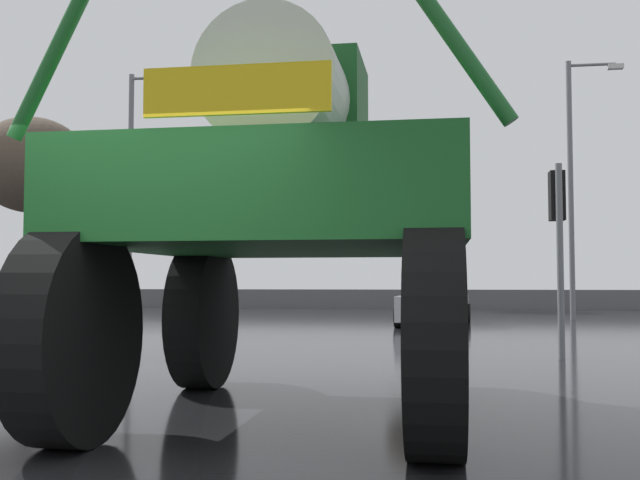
{
  "coord_description": "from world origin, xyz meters",
  "views": [
    {
      "loc": [
        2.08,
        -4.2,
        1.28
      ],
      "look_at": [
        0.59,
        5.9,
        1.85
      ],
      "focal_mm": 41.89,
      "sensor_mm": 36.0,
      "label": 1
    }
  ],
  "objects_px": {
    "sedan_ahead": "(434,301)",
    "streetlight_far_right": "(574,176)",
    "oversize_sprayer": "(290,217)",
    "traffic_signal_near_right": "(558,217)",
    "bare_tree_far_center": "(422,181)",
    "bare_tree_left": "(32,167)",
    "streetlight_far_left": "(133,183)",
    "traffic_signal_near_left": "(80,199)"
  },
  "relations": [
    {
      "from": "streetlight_far_right",
      "to": "bare_tree_far_center",
      "type": "relative_size",
      "value": 1.18
    },
    {
      "from": "sedan_ahead",
      "to": "traffic_signal_near_left",
      "type": "height_order",
      "value": "traffic_signal_near_left"
    },
    {
      "from": "streetlight_far_right",
      "to": "bare_tree_far_center",
      "type": "bearing_deg",
      "value": 121.71
    },
    {
      "from": "sedan_ahead",
      "to": "traffic_signal_near_right",
      "type": "distance_m",
      "value": 9.38
    },
    {
      "from": "sedan_ahead",
      "to": "streetlight_far_left",
      "type": "distance_m",
      "value": 11.31
    },
    {
      "from": "bare_tree_far_center",
      "to": "traffic_signal_near_right",
      "type": "bearing_deg",
      "value": -83.42
    },
    {
      "from": "traffic_signal_near_right",
      "to": "bare_tree_far_center",
      "type": "bearing_deg",
      "value": 96.58
    },
    {
      "from": "traffic_signal_near_left",
      "to": "streetlight_far_right",
      "type": "bearing_deg",
      "value": 49.19
    },
    {
      "from": "traffic_signal_near_right",
      "to": "streetlight_far_left",
      "type": "relative_size",
      "value": 0.38
    },
    {
      "from": "streetlight_far_left",
      "to": "bare_tree_far_center",
      "type": "relative_size",
      "value": 1.15
    },
    {
      "from": "streetlight_far_right",
      "to": "bare_tree_far_center",
      "type": "height_order",
      "value": "streetlight_far_right"
    },
    {
      "from": "bare_tree_left",
      "to": "bare_tree_far_center",
      "type": "bearing_deg",
      "value": 46.66
    },
    {
      "from": "streetlight_far_left",
      "to": "traffic_signal_near_right",
      "type": "bearing_deg",
      "value": -43.1
    },
    {
      "from": "traffic_signal_near_right",
      "to": "oversize_sprayer",
      "type": "bearing_deg",
      "value": -120.69
    },
    {
      "from": "traffic_signal_near_left",
      "to": "bare_tree_far_center",
      "type": "xyz_separation_m",
      "value": [
        6.08,
        21.42,
        3.07
      ]
    },
    {
      "from": "oversize_sprayer",
      "to": "streetlight_far_left",
      "type": "height_order",
      "value": "streetlight_far_left"
    },
    {
      "from": "streetlight_far_right",
      "to": "bare_tree_far_center",
      "type": "xyz_separation_m",
      "value": [
        -5.18,
        8.38,
        1.03
      ]
    },
    {
      "from": "bare_tree_left",
      "to": "bare_tree_far_center",
      "type": "height_order",
      "value": "bare_tree_far_center"
    },
    {
      "from": "sedan_ahead",
      "to": "bare_tree_far_center",
      "type": "relative_size",
      "value": 0.58
    },
    {
      "from": "streetlight_far_right",
      "to": "bare_tree_left",
      "type": "bearing_deg",
      "value": -165.82
    },
    {
      "from": "oversize_sprayer",
      "to": "streetlight_far_right",
      "type": "relative_size",
      "value": 0.57
    },
    {
      "from": "bare_tree_left",
      "to": "streetlight_far_left",
      "type": "bearing_deg",
      "value": 52.89
    },
    {
      "from": "oversize_sprayer",
      "to": "sedan_ahead",
      "type": "relative_size",
      "value": 1.17
    },
    {
      "from": "streetlight_far_right",
      "to": "traffic_signal_near_left",
      "type": "bearing_deg",
      "value": -130.81
    },
    {
      "from": "traffic_signal_near_right",
      "to": "bare_tree_far_center",
      "type": "xyz_separation_m",
      "value": [
        -2.47,
        21.41,
        3.51
      ]
    },
    {
      "from": "sedan_ahead",
      "to": "streetlight_far_right",
      "type": "xyz_separation_m",
      "value": [
        4.74,
        4.02,
        4.13
      ]
    },
    {
      "from": "traffic_signal_near_left",
      "to": "streetlight_far_right",
      "type": "distance_m",
      "value": 17.34
    },
    {
      "from": "oversize_sprayer",
      "to": "traffic_signal_near_right",
      "type": "distance_m",
      "value": 6.84
    },
    {
      "from": "bare_tree_left",
      "to": "traffic_signal_near_left",
      "type": "bearing_deg",
      "value": -55.7
    },
    {
      "from": "streetlight_far_right",
      "to": "bare_tree_left",
      "type": "relative_size",
      "value": 1.37
    },
    {
      "from": "oversize_sprayer",
      "to": "sedan_ahead",
      "type": "distance_m",
      "value": 14.99
    },
    {
      "from": "traffic_signal_near_right",
      "to": "bare_tree_left",
      "type": "distance_m",
      "value": 17.07
    },
    {
      "from": "traffic_signal_near_left",
      "to": "bare_tree_far_center",
      "type": "distance_m",
      "value": 22.47
    },
    {
      "from": "traffic_signal_near_left",
      "to": "bare_tree_far_center",
      "type": "height_order",
      "value": "bare_tree_far_center"
    },
    {
      "from": "sedan_ahead",
      "to": "streetlight_far_right",
      "type": "distance_m",
      "value": 7.46
    },
    {
      "from": "traffic_signal_near_right",
      "to": "streetlight_far_left",
      "type": "height_order",
      "value": "streetlight_far_left"
    },
    {
      "from": "sedan_ahead",
      "to": "streetlight_far_left",
      "type": "height_order",
      "value": "streetlight_far_left"
    },
    {
      "from": "bare_tree_far_center",
      "to": "streetlight_far_right",
      "type": "bearing_deg",
      "value": -58.29
    },
    {
      "from": "oversize_sprayer",
      "to": "streetlight_far_right",
      "type": "height_order",
      "value": "streetlight_far_right"
    },
    {
      "from": "bare_tree_left",
      "to": "sedan_ahead",
      "type": "bearing_deg",
      "value": 1.5
    },
    {
      "from": "streetlight_far_left",
      "to": "bare_tree_far_center",
      "type": "distance_m",
      "value": 14.0
    },
    {
      "from": "sedan_ahead",
      "to": "traffic_signal_near_right",
      "type": "bearing_deg",
      "value": -160.86
    }
  ]
}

